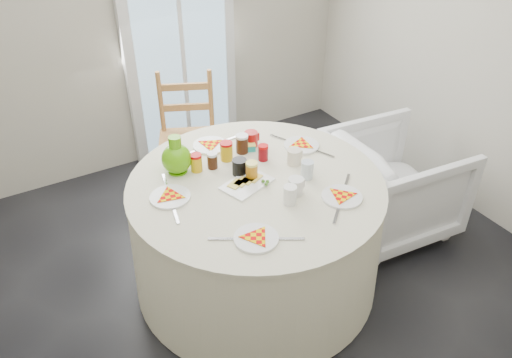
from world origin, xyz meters
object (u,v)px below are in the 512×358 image
armchair (392,183)px  table (256,233)px  wooden_chair (189,145)px  green_pitcher (177,159)px

armchair → table: bearing=93.5°
wooden_chair → table: bearing=-67.1°
wooden_chair → armchair: (1.11, -1.13, -0.08)m
green_pitcher → armchair: bearing=-10.6°
wooden_chair → armchair: 1.58m
table → wooden_chair: wooden_chair is taller
table → armchair: size_ratio=1.89×
table → wooden_chair: size_ratio=1.56×
wooden_chair → green_pitcher: green_pitcher is taller
green_pitcher → wooden_chair: bearing=66.8°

